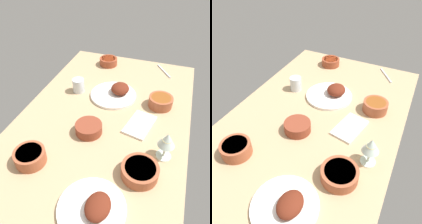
{
  "view_description": "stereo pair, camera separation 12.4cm",
  "coord_description": "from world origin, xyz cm",
  "views": [
    {
      "loc": [
        90.02,
        30.26,
        85.79
      ],
      "look_at": [
        0.0,
        0.0,
        6.0
      ],
      "focal_mm": 36.52,
      "sensor_mm": 36.0,
      "label": 1
    },
    {
      "loc": [
        85.31,
        41.72,
        85.79
      ],
      "look_at": [
        0.0,
        0.0,
        6.0
      ],
      "focal_mm": 36.52,
      "sensor_mm": 36.0,
      "label": 2
    }
  ],
  "objects": [
    {
      "name": "wine_glass",
      "position": [
        18.79,
        34.22,
        13.93
      ],
      "size": [
        7.6,
        7.6,
        14.0
      ],
      "color": "silver",
      "rests_on": "dining_table"
    },
    {
      "name": "bowl_soup",
      "position": [
        -17.43,
        27.45,
        7.33
      ],
      "size": [
        13.5,
        13.5,
        6.15
      ],
      "color": "#A35133",
      "rests_on": "dining_table"
    },
    {
      "name": "water_tumbler",
      "position": [
        -16.43,
        -22.75,
        8.24
      ],
      "size": [
        7.13,
        7.13,
        8.49
      ],
      "primitive_type": "cylinder",
      "color": "silver",
      "rests_on": "dining_table"
    },
    {
      "name": "folded_napkin",
      "position": [
        2.25,
        19.83,
        4.6
      ],
      "size": [
        21.54,
        15.55,
        1.2
      ],
      "primitive_type": "cube",
      "rotation": [
        0.0,
        0.0,
        -0.21
      ],
      "color": "white",
      "rests_on": "dining_table"
    },
    {
      "name": "fork_loose",
      "position": [
        -57.89,
        24.56,
        4.4
      ],
      "size": [
        15.96,
        11.34,
        0.8
      ],
      "primitive_type": "cube",
      "rotation": [
        0.0,
        0.0,
        0.6
      ],
      "color": "silver",
      "rests_on": "dining_table"
    },
    {
      "name": "bowl_sauce",
      "position": [
        -54.97,
        -15.79,
        6.84
      ],
      "size": [
        12.79,
        12.79,
        5.2
      ],
      "color": "brown",
      "rests_on": "dining_table"
    },
    {
      "name": "bowl_potatoes",
      "position": [
        15.3,
        -3.43,
        6.85
      ],
      "size": [
        13.47,
        13.47,
        5.22
      ],
      "color": "brown",
      "rests_on": "dining_table"
    },
    {
      "name": "plate_far_side",
      "position": [
        -19.28,
        0.49,
        6.17
      ],
      "size": [
        27.52,
        27.52,
        7.38
      ],
      "color": "white",
      "rests_on": "dining_table"
    },
    {
      "name": "bowl_onions",
      "position": [
        40.36,
        -20.89,
        7.38
      ],
      "size": [
        13.71,
        13.71,
        6.26
      ],
      "color": "#A35133",
      "rests_on": "dining_table"
    },
    {
      "name": "dining_table",
      "position": [
        0.0,
        0.0,
        2.0
      ],
      "size": [
        140.0,
        90.0,
        4.0
      ],
      "primitive_type": "cube",
      "color": "tan",
      "rests_on": "ground"
    },
    {
      "name": "bowl_pasta",
      "position": [
        32.2,
        25.98,
        6.93
      ],
      "size": [
        15.71,
        15.71,
        5.37
      ],
      "color": "#A35133",
      "rests_on": "dining_table"
    },
    {
      "name": "plate_near_viewer",
      "position": [
        52.61,
        13.38,
        5.87
      ],
      "size": [
        25.74,
        25.74,
        6.43
      ],
      "color": "white",
      "rests_on": "dining_table"
    }
  ]
}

